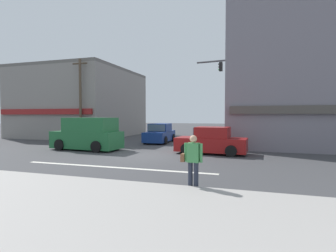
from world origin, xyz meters
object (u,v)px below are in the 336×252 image
at_px(utility_pole_near_left, 80,99).
at_px(utility_pole_far_right, 273,86).
at_px(traffic_light_mast, 254,86).
at_px(van_crossing_rightbound, 88,135).
at_px(sedan_crossing_leftbound, 160,134).
at_px(sedan_crossing_center, 211,142).
at_px(pedestrian_foreground_with_bag, 193,159).

xyz_separation_m(utility_pole_near_left, utility_pole_far_right, (15.53, 2.66, 0.86)).
height_order(traffic_light_mast, van_crossing_rightbound, traffic_light_mast).
relative_size(utility_pole_near_left, utility_pole_far_right, 0.80).
bearing_deg(traffic_light_mast, sedan_crossing_leftbound, 159.26).
bearing_deg(sedan_crossing_leftbound, sedan_crossing_center, -45.71).
distance_m(utility_pole_near_left, utility_pole_far_right, 15.78).
bearing_deg(utility_pole_near_left, sedan_crossing_leftbound, 11.92).
xyz_separation_m(utility_pole_far_right, sedan_crossing_leftbound, (-8.83, -1.24, -3.84)).
xyz_separation_m(utility_pole_near_left, sedan_crossing_leftbound, (6.69, 1.41, -2.98)).
xyz_separation_m(sedan_crossing_leftbound, van_crossing_rightbound, (-2.99, -5.80, 0.29)).
relative_size(utility_pole_near_left, traffic_light_mast, 1.14).
bearing_deg(traffic_light_mast, sedan_crossing_center, -135.43).
bearing_deg(pedestrian_foreground_with_bag, traffic_light_mast, 79.72).
bearing_deg(van_crossing_rightbound, pedestrian_foreground_with_bag, -39.93).
distance_m(traffic_light_mast, sedan_crossing_leftbound, 8.62).
distance_m(sedan_crossing_center, pedestrian_foreground_with_bag, 7.83).
bearing_deg(traffic_light_mast, utility_pole_far_right, 70.19).
distance_m(traffic_light_mast, sedan_crossing_center, 4.81).
relative_size(sedan_crossing_center, pedestrian_foreground_with_bag, 2.51).
distance_m(sedan_crossing_leftbound, sedan_crossing_center, 7.17).
xyz_separation_m(utility_pole_far_right, traffic_light_mast, (-1.45, -4.04, -0.37)).
relative_size(utility_pole_far_right, pedestrian_foreground_with_bag, 5.27).
distance_m(sedan_crossing_center, van_crossing_rightbound, 8.03).
distance_m(sedan_crossing_leftbound, pedestrian_foreground_with_bag, 14.08).
distance_m(utility_pole_near_left, sedan_crossing_center, 12.63).
bearing_deg(utility_pole_far_right, van_crossing_rightbound, -149.20).
height_order(utility_pole_far_right, sedan_crossing_center, utility_pole_far_right).
bearing_deg(sedan_crossing_center, van_crossing_rightbound, -175.19).
xyz_separation_m(van_crossing_rightbound, pedestrian_foreground_with_bag, (8.53, -7.14, -0.05)).
bearing_deg(van_crossing_rightbound, sedan_crossing_center, 4.81).
xyz_separation_m(sedan_crossing_leftbound, pedestrian_foreground_with_bag, (5.54, -12.94, 0.24)).
height_order(sedan_crossing_center, pedestrian_foreground_with_bag, pedestrian_foreground_with_bag).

